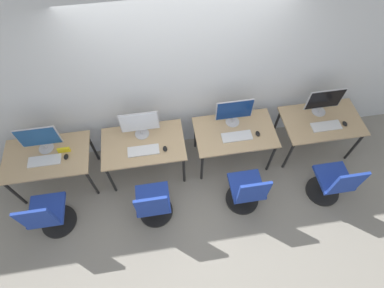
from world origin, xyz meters
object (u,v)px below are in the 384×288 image
at_px(monitor_far_left, 39,138).
at_px(office_chair_left, 154,205).
at_px(monitor_right, 234,111).
at_px(mouse_far_right, 345,124).
at_px(monitor_far_right, 324,101).
at_px(keyboard_far_left, 45,161).
at_px(office_chair_right, 247,192).
at_px(mouse_right, 258,134).
at_px(keyboard_far_right, 326,126).
at_px(keyboard_left, 143,151).
at_px(mouse_left, 165,149).
at_px(keyboard_right, 237,136).
at_px(mouse_far_left, 66,157).
at_px(office_chair_far_left, 49,216).
at_px(office_chair_far_right, 333,183).
at_px(monitor_left, 140,124).

distance_m(monitor_far_left, office_chair_left, 1.72).
bearing_deg(monitor_right, mouse_far_right, -10.48).
bearing_deg(monitor_far_right, keyboard_far_left, -176.44).
xyz_separation_m(keyboard_far_left, office_chair_right, (2.61, -0.71, -0.33)).
bearing_deg(monitor_far_right, monitor_right, 179.56).
distance_m(mouse_right, keyboard_far_right, 1.00).
relative_size(keyboard_left, keyboard_far_right, 1.00).
bearing_deg(keyboard_far_right, mouse_left, -179.27).
relative_size(office_chair_left, mouse_far_right, 10.19).
relative_size(keyboard_right, mouse_right, 4.71).
bearing_deg(keyboard_far_right, monitor_far_left, 176.49).
bearing_deg(mouse_far_left, keyboard_left, -3.29).
relative_size(monitor_far_left, mouse_left, 5.78).
bearing_deg(mouse_left, mouse_right, 2.10).
relative_size(monitor_right, keyboard_far_right, 1.23).
distance_m(mouse_left, mouse_far_right, 2.59).
bearing_deg(monitor_far_left, keyboard_far_right, -3.51).
xyz_separation_m(office_chair_right, monitor_far_right, (1.29, 0.95, 0.56)).
distance_m(office_chair_far_left, keyboard_left, 1.48).
bearing_deg(keyboard_right, office_chair_far_left, -166.51).
relative_size(mouse_left, keyboard_right, 0.21).
distance_m(keyboard_right, mouse_far_right, 1.58).
bearing_deg(keyboard_far_left, keyboard_right, -0.29).
height_order(office_chair_left, office_chair_far_right, same).
distance_m(mouse_far_left, keyboard_far_right, 3.62).
height_order(office_chair_left, mouse_right, office_chair_left).
bearing_deg(keyboard_left, office_chair_far_right, -16.08).
relative_size(monitor_far_left, mouse_far_right, 5.78).
bearing_deg(monitor_left, monitor_far_right, 0.02).
bearing_deg(office_chair_left, mouse_right, 23.79).
bearing_deg(monitor_right, office_chair_right, -89.37).
distance_m(keyboard_far_left, keyboard_left, 1.30).
height_order(mouse_left, mouse_far_right, same).
relative_size(mouse_left, mouse_far_right, 1.00).
height_order(monitor_left, office_chair_far_right, monitor_left).
bearing_deg(office_chair_far_right, keyboard_left, 163.92).
relative_size(keyboard_right, office_chair_right, 0.46).
xyz_separation_m(monitor_right, office_chair_right, (0.01, -0.96, -0.56)).
height_order(monitor_left, keyboard_far_right, monitor_left).
xyz_separation_m(office_chair_far_left, office_chair_far_right, (3.84, -0.13, 0.00)).
bearing_deg(keyboard_far_right, keyboard_left, -179.79).
distance_m(mouse_right, mouse_far_right, 1.28).
bearing_deg(mouse_far_left, keyboard_far_left, -177.07).
height_order(mouse_left, monitor_right, monitor_right).
distance_m(mouse_far_left, monitor_far_right, 3.64).
relative_size(monitor_left, office_chair_right, 0.57).
height_order(keyboard_left, keyboard_right, same).
xyz_separation_m(office_chair_left, office_chair_far_right, (2.48, -0.07, 0.00)).
distance_m(keyboard_far_left, mouse_right, 2.90).
bearing_deg(mouse_far_left, mouse_left, -3.43).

